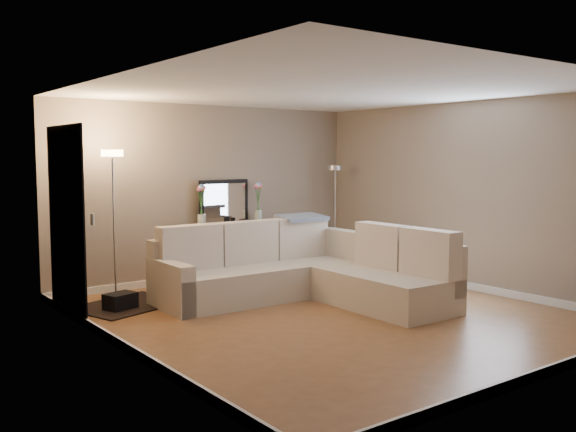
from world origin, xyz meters
TOP-DOWN VIEW (x-y plane):
  - floor at (0.00, 0.00)m, footprint 5.00×5.50m
  - ceiling at (0.00, 0.00)m, footprint 5.00×5.50m
  - wall_back at (0.00, 2.76)m, footprint 5.00×0.02m
  - wall_front at (0.00, -2.76)m, footprint 5.00×0.02m
  - wall_left at (-2.51, 0.00)m, footprint 0.02×5.50m
  - wall_right at (2.51, 0.00)m, footprint 0.02×5.50m
  - baseboard_back at (0.00, 2.73)m, footprint 5.00×0.03m
  - baseboard_front at (0.00, -2.73)m, footprint 5.00×0.03m
  - baseboard_left at (-2.48, 0.00)m, footprint 0.03×5.50m
  - baseboard_right at (2.48, 0.00)m, footprint 0.03×5.50m
  - doorway at (-2.48, 1.70)m, footprint 0.02×1.20m
  - switch_plate at (-2.48, 0.85)m, footprint 0.02×0.08m
  - sectional_sofa at (0.25, 0.81)m, footprint 2.82×2.74m
  - throw_blanket at (0.76, 1.49)m, footprint 0.72×0.44m
  - console_table at (0.14, 2.50)m, footprint 1.30×0.48m
  - leaning_mirror at (0.19, 2.67)m, footprint 0.89×0.14m
  - table_decor at (0.21, 2.47)m, footprint 0.54×0.14m
  - flower_vase_left at (-0.32, 2.45)m, footprint 0.15×0.13m
  - flower_vase_right at (0.74, 2.57)m, footprint 0.15×0.13m
  - floor_lamp_lit at (-1.71, 2.22)m, footprint 0.34×0.34m
  - floor_lamp_unlit at (2.08, 2.29)m, footprint 0.30×0.30m
  - charcoal_rug at (-1.71, 1.84)m, footprint 1.48×1.27m
  - black_bag at (-1.87, 1.68)m, footprint 0.41×0.34m

SIDE VIEW (x-z plane):
  - floor at x=0.00m, z-range -0.01..0.00m
  - charcoal_rug at x=-1.71m, z-range 0.00..0.02m
  - baseboard_back at x=0.00m, z-range 0.00..0.10m
  - baseboard_front at x=0.00m, z-range 0.00..0.10m
  - baseboard_left at x=-2.48m, z-range 0.00..0.10m
  - baseboard_right at x=2.48m, z-range 0.00..0.10m
  - black_bag at x=-1.87m, z-range -0.03..0.20m
  - sectional_sofa at x=0.25m, z-range -0.13..0.86m
  - console_table at x=0.14m, z-range 0.05..0.83m
  - table_decor at x=0.21m, z-range 0.76..0.88m
  - throw_blanket at x=0.76m, z-range 0.94..1.03m
  - flower_vase_left at x=-0.32m, z-range 0.74..1.40m
  - flower_vase_right at x=0.74m, z-range 0.74..1.40m
  - doorway at x=-2.48m, z-range 0.00..2.20m
  - leaning_mirror at x=0.19m, z-range 0.80..1.50m
  - switch_plate at x=-2.48m, z-range 1.14..1.26m
  - floor_lamp_unlit at x=2.08m, z-range 0.35..2.05m
  - wall_back at x=0.00m, z-range 0.00..2.60m
  - wall_front at x=0.00m, z-range 0.00..2.60m
  - wall_left at x=-2.51m, z-range 0.00..2.60m
  - wall_right at x=2.51m, z-range 0.00..2.60m
  - floor_lamp_lit at x=-1.71m, z-range 0.40..2.33m
  - ceiling at x=0.00m, z-range 2.60..2.61m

